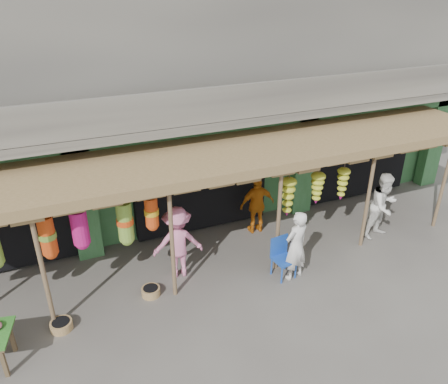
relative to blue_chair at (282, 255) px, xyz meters
name	(u,v)px	position (x,y,z in m)	size (l,w,h in m)	color
ground	(234,272)	(-0.99, 0.47, -0.54)	(80.00, 80.00, 0.00)	#514C47
building	(168,85)	(-0.99, 5.34, 2.83)	(16.40, 6.80, 7.00)	gray
awning	(215,160)	(-1.14, 1.27, 2.04)	(14.00, 2.70, 2.79)	brown
blue_chair	(282,255)	(0.00, 0.00, 0.00)	(0.52, 0.52, 0.97)	#1A47AE
basket_left	(61,325)	(-4.87, 0.12, -0.45)	(0.43, 0.43, 0.18)	olive
basket_right	(151,291)	(-2.99, 0.44, -0.45)	(0.41, 0.41, 0.19)	#8D6141
person_front	(296,246)	(0.22, -0.20, 0.32)	(0.62, 0.41, 1.71)	silver
person_right	(383,206)	(3.25, 0.47, 0.36)	(0.88, 0.68, 1.80)	white
person_vendor	(257,204)	(0.32, 1.94, 0.28)	(0.97, 0.40, 1.65)	#CE6B13
person_shopper	(178,242)	(-2.19, 0.92, 0.34)	(1.13, 0.65, 1.75)	pink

